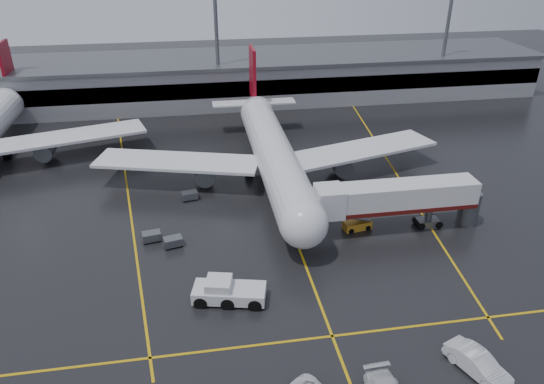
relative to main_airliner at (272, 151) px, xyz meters
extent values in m
plane|color=black|center=(0.00, -9.70, -4.21)|extent=(220.00, 220.00, 0.00)
cube|color=gold|center=(0.00, -9.70, -4.20)|extent=(0.25, 90.00, 0.02)
cube|color=gold|center=(0.00, -31.70, -4.20)|extent=(60.00, 0.25, 0.02)
cube|color=gold|center=(-20.00, 0.30, -4.20)|extent=(9.99, 69.35, 0.02)
cube|color=gold|center=(18.00, 0.30, -4.20)|extent=(7.57, 69.64, 0.02)
cube|color=gray|center=(0.00, 38.30, -0.21)|extent=(120.00, 18.00, 8.00)
cube|color=black|center=(0.00, 29.50, 0.29)|extent=(120.00, 0.40, 3.00)
cube|color=#595B60|center=(0.00, 38.30, 4.09)|extent=(122.00, 19.00, 0.60)
cylinder|color=#595B60|center=(-5.00, 32.30, 8.29)|extent=(0.70, 0.70, 25.00)
cylinder|color=#595B60|center=(40.00, 32.30, 8.29)|extent=(0.70, 0.70, 25.00)
cylinder|color=silver|center=(0.00, -1.70, -0.01)|extent=(5.20, 36.00, 5.20)
sphere|color=silver|center=(0.00, -19.70, -0.01)|extent=(5.20, 5.20, 5.20)
cone|color=silver|center=(0.00, 19.30, 0.59)|extent=(4.94, 8.00, 4.94)
cube|color=maroon|center=(0.00, 20.30, 5.49)|extent=(0.50, 5.50, 8.50)
cube|color=silver|center=(0.00, 19.30, 0.79)|extent=(14.00, 3.00, 0.25)
cube|color=silver|center=(-13.00, 0.30, -0.81)|extent=(22.80, 11.83, 0.40)
cube|color=silver|center=(13.00, 0.30, -0.81)|extent=(22.80, 11.83, 0.40)
cylinder|color=#595B60|center=(-9.50, -0.70, -2.21)|extent=(2.60, 4.50, 2.60)
cylinder|color=#595B60|center=(9.50, -0.70, -2.21)|extent=(2.60, 4.50, 2.60)
cylinder|color=#595B60|center=(0.00, -16.70, -3.21)|extent=(0.56, 0.56, 2.00)
cylinder|color=#595B60|center=(-3.20, 1.30, -3.21)|extent=(0.56, 0.56, 2.00)
cylinder|color=#595B60|center=(3.20, 1.30, -3.21)|extent=(0.56, 0.56, 2.00)
cylinder|color=black|center=(0.00, -16.70, -3.76)|extent=(0.40, 1.10, 1.10)
cylinder|color=black|center=(-3.20, 1.30, -3.66)|extent=(1.00, 1.40, 1.40)
cylinder|color=black|center=(3.20, 1.30, -3.66)|extent=(1.00, 1.40, 1.40)
cone|color=silver|center=(-42.00, 31.30, 0.59)|extent=(4.94, 8.00, 4.94)
cube|color=maroon|center=(-42.00, 32.30, 5.49)|extent=(0.50, 5.50, 8.50)
cube|color=silver|center=(-42.00, 31.30, 0.79)|extent=(14.00, 3.00, 0.25)
cube|color=silver|center=(-29.00, 12.30, -0.81)|extent=(22.80, 11.83, 0.40)
cylinder|color=#595B60|center=(-32.50, 11.30, -2.21)|extent=(2.60, 4.50, 2.60)
cylinder|color=#595B60|center=(-38.80, 13.30, -3.21)|extent=(0.56, 0.56, 2.00)
cylinder|color=black|center=(-38.80, 13.30, -3.66)|extent=(1.00, 1.40, 1.40)
cube|color=silver|center=(12.00, -15.70, 0.19)|extent=(18.00, 3.20, 3.00)
cube|color=#4F0F0C|center=(12.00, -15.70, -1.11)|extent=(18.00, 3.30, 0.50)
cube|color=silver|center=(3.80, -15.70, 0.19)|extent=(3.00, 3.40, 3.30)
cylinder|color=#595B60|center=(16.00, -15.70, -2.71)|extent=(0.80, 0.80, 3.00)
cube|color=#595B60|center=(16.00, -15.70, -3.76)|extent=(2.60, 1.60, 0.90)
cylinder|color=#595B60|center=(21.00, -15.70, -2.21)|extent=(2.40, 2.40, 4.00)
cylinder|color=black|center=(14.90, -15.70, -3.76)|extent=(0.90, 1.80, 0.90)
cylinder|color=black|center=(17.10, -15.70, -3.76)|extent=(0.90, 1.80, 0.90)
cube|color=silver|center=(-8.35, -25.44, -3.33)|extent=(7.27, 4.21, 1.17)
cube|color=silver|center=(-9.30, -25.21, -2.36)|extent=(2.81, 2.81, 0.97)
cube|color=black|center=(-9.30, -25.21, -2.36)|extent=(2.53, 2.53, 0.88)
cylinder|color=black|center=(-10.82, -24.86, -3.67)|extent=(1.90, 3.14, 1.27)
cylinder|color=black|center=(-8.35, -25.44, -3.67)|extent=(1.90, 3.14, 1.27)
cylinder|color=black|center=(-5.88, -26.01, -3.67)|extent=(1.90, 3.14, 1.27)
cube|color=orange|center=(7.58, -14.99, -3.71)|extent=(3.43, 1.87, 0.99)
cube|color=#595B60|center=(7.58, -14.99, -2.76)|extent=(3.23, 1.32, 1.13)
cylinder|color=black|center=(6.52, -15.17, -3.94)|extent=(0.88, 1.62, 0.63)
cylinder|color=black|center=(8.65, -14.81, -3.94)|extent=(0.88, 1.62, 0.63)
imported|color=silver|center=(10.23, -37.46, -3.29)|extent=(3.91, 5.89, 1.84)
cube|color=#595B60|center=(-13.69, -15.22, -3.56)|extent=(2.25, 1.73, 0.90)
cylinder|color=black|center=(-14.35, -15.89, -4.03)|extent=(0.40, 0.20, 0.40)
cylinder|color=black|center=(-12.79, -15.52, -4.03)|extent=(0.40, 0.20, 0.40)
cylinder|color=black|center=(-14.58, -14.91, -4.03)|extent=(0.40, 0.20, 0.40)
cylinder|color=black|center=(-13.03, -14.54, -4.03)|extent=(0.40, 0.20, 0.40)
cube|color=#595B60|center=(-16.08, -13.72, -3.56)|extent=(2.19, 1.62, 0.90)
cylinder|color=black|center=(-16.78, -14.35, -4.03)|extent=(0.40, 0.20, 0.40)
cylinder|color=black|center=(-15.21, -14.08, -4.03)|extent=(0.40, 0.20, 0.40)
cylinder|color=black|center=(-16.96, -13.37, -4.03)|extent=(0.40, 0.20, 0.40)
cylinder|color=black|center=(-15.38, -13.09, -4.03)|extent=(0.40, 0.20, 0.40)
cube|color=#595B60|center=(-11.64, -4.49, -3.56)|extent=(2.20, 1.63, 0.90)
cylinder|color=black|center=(-12.34, -5.12, -4.03)|extent=(0.40, 0.20, 0.40)
cylinder|color=black|center=(-10.76, -4.84, -4.03)|extent=(0.40, 0.20, 0.40)
cylinder|color=black|center=(-12.51, -4.14, -4.03)|extent=(0.40, 0.20, 0.40)
cylinder|color=black|center=(-10.94, -3.86, -4.03)|extent=(0.40, 0.20, 0.40)
camera|label=1|loc=(-10.62, -63.85, 27.40)|focal=33.72mm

